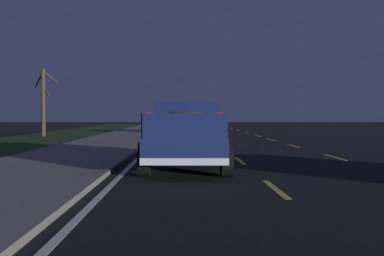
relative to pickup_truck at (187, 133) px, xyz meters
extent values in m
plane|color=black|center=(13.58, -3.50, -0.98)|extent=(144.00, 144.00, 0.00)
cube|color=slate|center=(13.58, 3.95, -0.92)|extent=(108.00, 4.00, 0.12)
cube|color=#1E3819|center=(13.58, 8.95, -0.98)|extent=(108.00, 6.00, 0.01)
cube|color=yellow|center=(3.33, -5.25, -0.98)|extent=(2.40, 0.14, 0.01)
cube|color=yellow|center=(9.68, -5.25, -0.98)|extent=(2.40, 0.14, 0.01)
cube|color=yellow|center=(15.55, -5.25, -0.98)|extent=(2.40, 0.14, 0.01)
cube|color=yellow|center=(20.67, -5.25, -0.98)|extent=(2.40, 0.14, 0.01)
cube|color=yellow|center=(26.24, -5.25, -0.98)|extent=(2.40, 0.14, 0.01)
cube|color=yellow|center=(32.48, -5.25, -0.98)|extent=(2.40, 0.14, 0.01)
cube|color=yellow|center=(38.75, -5.25, -0.98)|extent=(2.40, 0.14, 0.01)
cube|color=yellow|center=(44.25, -5.25, -0.98)|extent=(2.40, 0.14, 0.01)
cube|color=yellow|center=(49.39, -5.25, -0.98)|extent=(2.40, 0.14, 0.01)
cube|color=yellow|center=(54.71, -5.25, -0.98)|extent=(2.40, 0.14, 0.01)
cube|color=yellow|center=(61.41, -5.25, -0.98)|extent=(2.40, 0.14, 0.01)
cube|color=yellow|center=(-3.82, -1.75, -0.98)|extent=(2.40, 0.14, 0.01)
cube|color=yellow|center=(2.06, -1.75, -0.98)|extent=(2.40, 0.14, 0.01)
cube|color=yellow|center=(8.19, -1.75, -0.98)|extent=(2.40, 0.14, 0.01)
cube|color=yellow|center=(15.01, -1.75, -0.98)|extent=(2.40, 0.14, 0.01)
cube|color=yellow|center=(20.83, -1.75, -0.98)|extent=(2.40, 0.14, 0.01)
cube|color=yellow|center=(26.68, -1.75, -0.98)|extent=(2.40, 0.14, 0.01)
cube|color=yellow|center=(31.85, -1.75, -0.98)|extent=(2.40, 0.14, 0.01)
cube|color=yellow|center=(37.62, -1.75, -0.98)|extent=(2.40, 0.14, 0.01)
cube|color=yellow|center=(43.01, -1.75, -0.98)|extent=(2.40, 0.14, 0.01)
cube|color=yellow|center=(49.98, -1.75, -0.98)|extent=(2.40, 0.14, 0.01)
cube|color=yellow|center=(55.22, -1.75, -0.98)|extent=(2.40, 0.14, 0.01)
cube|color=yellow|center=(60.30, -1.75, -0.98)|extent=(2.40, 0.14, 0.01)
cube|color=yellow|center=(66.06, -1.75, -0.98)|extent=(2.40, 0.14, 0.01)
cube|color=silver|center=(13.58, 1.65, -0.98)|extent=(108.00, 0.14, 0.01)
cube|color=#141E4C|center=(-0.06, 0.00, -0.31)|extent=(5.46, 2.17, 0.60)
cube|color=#141E4C|center=(1.13, -0.04, 0.44)|extent=(2.22, 1.91, 0.90)
cube|color=#1E2833|center=(0.08, 0.00, 0.49)|extent=(0.09, 1.44, 0.50)
cube|color=#141E4C|center=(-1.11, 0.98, 0.27)|extent=(3.03, 0.18, 0.56)
cube|color=#141E4C|center=(-1.17, -0.90, 0.27)|extent=(3.03, 0.18, 0.56)
cube|color=#141E4C|center=(-2.72, 0.09, 0.27)|extent=(0.14, 1.88, 0.56)
cube|color=silver|center=(-2.72, 0.09, -0.53)|extent=(0.18, 2.00, 0.16)
cube|color=red|center=(-2.68, 0.89, 0.47)|extent=(0.06, 0.14, 0.20)
cube|color=red|center=(-2.73, -0.71, 0.47)|extent=(0.06, 0.14, 0.20)
ellipsoid|color=#4C422D|center=(-1.14, 0.04, 0.31)|extent=(2.64, 1.60, 0.64)
sphere|color=silver|center=(-0.63, 0.38, 0.17)|extent=(0.40, 0.40, 0.40)
sphere|color=beige|center=(-1.75, -0.25, 0.15)|extent=(0.34, 0.34, 0.34)
cylinder|color=black|center=(1.76, 0.94, -0.56)|extent=(0.84, 0.28, 0.84)
cylinder|color=black|center=(1.69, -1.06, -0.56)|extent=(0.84, 0.28, 0.84)
cylinder|color=black|center=(-1.81, 1.06, -0.56)|extent=(0.84, 0.28, 0.84)
cylinder|color=black|center=(-1.87, -0.94, -0.56)|extent=(0.84, 0.28, 0.84)
cube|color=navy|center=(24.49, -0.04, -0.35)|extent=(4.45, 1.92, 0.70)
cube|color=#1E2833|center=(24.24, -0.04, 0.28)|extent=(2.51, 1.65, 0.56)
cylinder|color=black|center=(25.96, 0.90, -0.64)|extent=(0.68, 0.22, 0.68)
cylinder|color=black|center=(26.01, -0.90, -0.64)|extent=(0.68, 0.22, 0.68)
cylinder|color=black|center=(22.97, 0.82, -0.64)|extent=(0.68, 0.22, 0.68)
cylinder|color=black|center=(23.02, -0.98, -0.64)|extent=(0.68, 0.22, 0.68)
cube|color=red|center=(22.34, -0.09, -0.30)|extent=(0.12, 1.51, 0.10)
cylinder|color=#423323|center=(19.92, 9.72, 1.35)|extent=(0.28, 0.28, 4.67)
cylinder|color=#423323|center=(20.07, 9.28, 3.14)|extent=(0.34, 0.98, 0.87)
cylinder|color=#423323|center=(20.65, 9.70, 2.22)|extent=(1.51, 0.16, 1.13)
cylinder|color=#423323|center=(20.31, 10.09, 3.00)|extent=(0.80, 0.86, 1.20)
camera|label=1|loc=(-13.45, 0.14, 0.52)|focal=44.91mm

